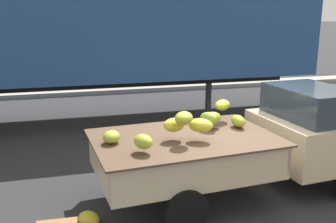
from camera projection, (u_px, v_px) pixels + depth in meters
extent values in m
plane|color=#28282B|center=(230.00, 197.00, 6.28)|extent=(220.00, 220.00, 0.00)
cube|color=gray|center=(134.00, 89.00, 14.70)|extent=(80.00, 0.80, 0.16)
cube|color=#CCB793|center=(317.00, 137.00, 6.78)|extent=(2.08, 1.88, 0.78)
cube|color=#28333D|center=(311.00, 102.00, 6.55)|extent=(1.20, 1.60, 0.52)
cube|color=#CCB793|center=(184.00, 167.00, 5.99)|extent=(2.81, 1.94, 0.08)
cube|color=#CCB793|center=(166.00, 136.00, 6.69)|extent=(2.66, 0.28, 0.44)
cube|color=#CCB793|center=(207.00, 172.00, 5.17)|extent=(2.66, 0.28, 0.44)
cube|color=#CCB793|center=(257.00, 142.00, 6.36)|extent=(0.20, 1.72, 0.44)
cube|color=#CCB793|center=(100.00, 163.00, 5.50)|extent=(0.20, 1.72, 0.44)
cube|color=#B21914|center=(165.00, 138.00, 6.72)|extent=(2.55, 0.24, 0.07)
cube|color=brown|center=(184.00, 138.00, 5.87)|extent=(2.94, 2.07, 0.03)
ellipsoid|color=#9DAB31|center=(143.00, 142.00, 5.16)|extent=(0.33, 0.37, 0.20)
ellipsoid|color=#8FA22F|center=(211.00, 118.00, 6.27)|extent=(0.42, 0.35, 0.21)
ellipsoid|color=#A0A72C|center=(184.00, 118.00, 5.47)|extent=(0.39, 0.40, 0.19)
ellipsoid|color=gold|center=(174.00, 125.00, 5.66)|extent=(0.39, 0.34, 0.21)
ellipsoid|color=#A6AB2D|center=(222.00, 105.00, 6.65)|extent=(0.42, 0.43, 0.18)
ellipsoid|color=#8EA22F|center=(111.00, 137.00, 5.57)|extent=(0.34, 0.39, 0.18)
ellipsoid|color=olive|center=(208.00, 119.00, 6.16)|extent=(0.33, 0.36, 0.24)
ellipsoid|color=gold|center=(201.00, 125.00, 5.63)|extent=(0.44, 0.40, 0.20)
ellipsoid|color=olive|center=(238.00, 121.00, 6.32)|extent=(0.21, 0.33, 0.20)
cylinder|color=black|center=(288.00, 147.00, 7.67)|extent=(0.66, 0.26, 0.64)
cylinder|color=black|center=(149.00, 166.00, 6.71)|extent=(0.66, 0.26, 0.64)
cylinder|color=black|center=(185.00, 211.00, 5.20)|extent=(0.66, 0.26, 0.64)
cube|color=navy|center=(92.00, 26.00, 10.01)|extent=(12.01, 2.53, 2.70)
cube|color=black|center=(95.00, 82.00, 10.39)|extent=(11.04, 0.43, 0.30)
cylinder|color=#38383A|center=(208.00, 93.00, 11.34)|extent=(0.18, 0.18, 1.25)
ellipsoid|color=gold|center=(89.00, 219.00, 5.41)|extent=(0.42, 0.45, 0.20)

